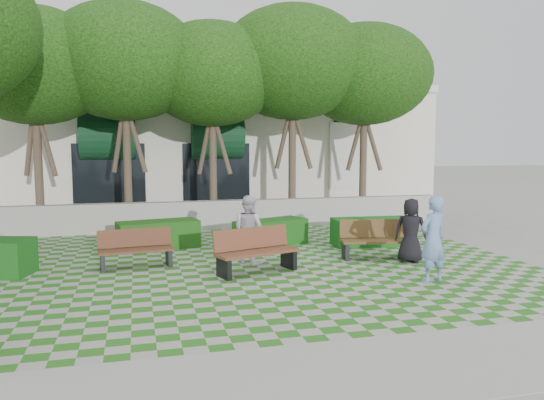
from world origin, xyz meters
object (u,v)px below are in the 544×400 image
object	(u,v)px
hedge_midright	(271,233)
person_dark	(411,230)
person_white	(249,230)
person_blue	(433,239)
bench_mid	(256,251)
bench_east	(377,240)
hedge_midleft	(158,235)
bench_west	(136,249)
hedge_east	(372,232)

from	to	relation	value
hedge_midright	person_dark	bearing A→B (deg)	-46.68
person_white	hedge_midright	bearing A→B (deg)	-65.48
hedge_midright	person_blue	size ratio (longest dim) A/B	1.15
person_blue	bench_mid	bearing A→B (deg)	-42.00
bench_east	hedge_midleft	size ratio (longest dim) A/B	0.88
bench_east	bench_west	distance (m)	5.54
bench_east	hedge_east	xyz separation A→B (m)	(0.57, 1.52, -0.08)
hedge_midright	person_blue	distance (m)	4.93
bench_mid	person_blue	size ratio (longest dim) A/B	1.10
bench_mid	bench_east	bearing A→B (deg)	-6.92
hedge_midleft	person_blue	distance (m)	6.95
hedge_midright	person_blue	xyz separation A→B (m)	(2.13, -4.42, 0.51)
person_dark	person_white	bearing A→B (deg)	22.05
hedge_midright	person_white	xyz separation A→B (m)	(-1.01, -1.95, 0.43)
hedge_midleft	person_blue	world-z (taller)	person_blue
bench_east	hedge_midright	size ratio (longest dim) A/B	0.92
person_blue	bench_east	bearing A→B (deg)	-102.69
person_blue	person_white	distance (m)	4.00
bench_west	person_white	distance (m)	2.51
hedge_east	person_dark	distance (m)	2.12
person_white	bench_east	bearing A→B (deg)	-132.47
bench_east	person_white	size ratio (longest dim) A/B	1.16
hedge_east	person_white	xyz separation A→B (m)	(-3.61, -1.29, 0.41)
hedge_midleft	hedge_east	bearing A→B (deg)	-10.10
hedge_midleft	person_dark	world-z (taller)	person_dark
person_dark	bench_west	bearing A→B (deg)	24.82
bench_west	person_dark	bearing A→B (deg)	-16.17
bench_mid	hedge_midright	size ratio (longest dim) A/B	0.96
bench_east	person_white	world-z (taller)	person_white
bench_mid	bench_west	size ratio (longest dim) A/B	1.15
bench_east	person_blue	world-z (taller)	person_blue
bench_west	hedge_east	bearing A→B (deg)	3.34
hedge_midleft	bench_west	bearing A→B (deg)	-105.50
hedge_east	person_dark	bearing A→B (deg)	-90.36
hedge_east	person_white	distance (m)	3.86
bench_west	hedge_midright	world-z (taller)	bench_west
bench_west	person_white	size ratio (longest dim) A/B	1.06
bench_mid	bench_west	distance (m)	2.68
bench_west	person_dark	size ratio (longest dim) A/B	1.11
bench_mid	hedge_midleft	distance (m)	3.66
bench_mid	hedge_midleft	size ratio (longest dim) A/B	0.92
bench_east	person_dark	distance (m)	0.85
person_blue	person_white	xyz separation A→B (m)	(-3.14, 2.47, -0.08)
hedge_midleft	person_dark	xyz separation A→B (m)	(5.51, -3.07, 0.38)
hedge_midright	person_white	bearing A→B (deg)	-117.36
bench_west	hedge_midleft	size ratio (longest dim) A/B	0.80
hedge_midright	hedge_midleft	distance (m)	2.94
bench_east	person_dark	bearing A→B (deg)	-34.60
bench_west	hedge_midleft	world-z (taller)	bench_west
hedge_midright	person_dark	size ratio (longest dim) A/B	1.33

